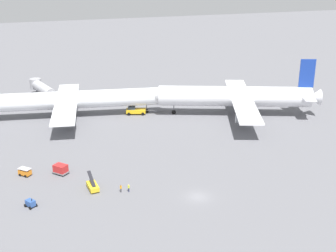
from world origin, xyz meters
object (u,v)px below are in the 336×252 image
object	(u,v)px
ground_crew_wing_walker_right	(121,188)
ground_crew_ramp_agent_by_cones	(129,188)
gse_belt_loader_portside	(93,186)
airliner_being_pushed	(236,97)
pushback_tug	(135,110)
gse_container_dolly_flat	(61,169)
airliner_at_gate_left	(73,100)
gse_gpu_cart_small	(30,203)
jet_bridge	(41,87)
gse_baggage_cart_near_cluster	(25,172)

from	to	relation	value
ground_crew_wing_walker_right	ground_crew_ramp_agent_by_cones	xyz separation A→B (m)	(1.54, -0.33, 0.01)
gse_belt_loader_portside	ground_crew_ramp_agent_by_cones	bearing A→B (deg)	-26.12
airliner_being_pushed	pushback_tug	size ratio (longest dim) A/B	5.43
ground_crew_wing_walker_right	gse_container_dolly_flat	bearing A→B (deg)	129.94
airliner_at_gate_left	gse_gpu_cart_small	bearing A→B (deg)	-106.93
ground_crew_ramp_agent_by_cones	ground_crew_wing_walker_right	bearing A→B (deg)	167.91
pushback_tug	ground_crew_ramp_agent_by_cones	distance (m)	49.54
airliner_being_pushed	gse_gpu_cart_small	distance (m)	71.73
pushback_tug	ground_crew_wing_walker_right	size ratio (longest dim) A/B	5.48
gse_container_dolly_flat	jet_bridge	size ratio (longest dim) A/B	0.22
gse_baggage_cart_near_cluster	gse_container_dolly_flat	bearing A→B (deg)	-12.72
ground_crew_ramp_agent_by_cones	gse_baggage_cart_near_cluster	bearing A→B (deg)	143.27
pushback_tug	gse_container_dolly_flat	distance (m)	43.47
airliner_at_gate_left	ground_crew_wing_walker_right	size ratio (longest dim) A/B	35.38
airliner_being_pushed	gse_belt_loader_portside	bearing A→B (deg)	-145.89
ground_crew_ramp_agent_by_cones	pushback_tug	bearing A→B (deg)	73.21
airliner_at_gate_left	gse_container_dolly_flat	distance (m)	39.20
pushback_tug	ground_crew_wing_walker_right	distance (m)	49.69
gse_container_dolly_flat	jet_bridge	xyz separation A→B (m)	(0.69, 61.18, 2.76)
gse_baggage_cart_near_cluster	airliner_being_pushed	bearing A→B (deg)	19.65
gse_gpu_cart_small	gse_container_dolly_flat	bearing A→B (deg)	60.66
pushback_tug	gse_baggage_cart_near_cluster	world-z (taller)	pushback_tug
gse_gpu_cart_small	ground_crew_wing_walker_right	bearing A→B (deg)	0.05
pushback_tug	ground_crew_ramp_agent_by_cones	size ratio (longest dim) A/B	5.39
airliner_being_pushed	ground_crew_ramp_agent_by_cones	world-z (taller)	airliner_being_pushed
gse_baggage_cart_near_cluster	gse_container_dolly_flat	xyz separation A→B (m)	(7.45, -1.68, 0.31)
gse_baggage_cart_near_cluster	ground_crew_wing_walker_right	size ratio (longest dim) A/B	1.85
gse_gpu_cart_small	airliner_being_pushed	bearing A→B (deg)	30.53
gse_gpu_cart_small	jet_bridge	distance (m)	74.17
gse_belt_loader_portside	ground_crew_wing_walker_right	bearing A→B (deg)	-29.78
ground_crew_wing_walker_right	jet_bridge	xyz separation A→B (m)	(-9.78, 73.69, 3.08)
ground_crew_wing_walker_right	ground_crew_ramp_agent_by_cones	size ratio (longest dim) A/B	0.98
ground_crew_ramp_agent_by_cones	jet_bridge	size ratio (longest dim) A/B	0.10
airliner_being_pushed	ground_crew_ramp_agent_by_cones	size ratio (longest dim) A/B	29.27
airliner_at_gate_left	airliner_being_pushed	distance (m)	48.38
gse_gpu_cart_small	jet_bridge	size ratio (longest dim) A/B	0.15
pushback_tug	airliner_at_gate_left	bearing A→B (deg)	168.98
pushback_tug	gse_container_dolly_flat	size ratio (longest dim) A/B	2.35
pushback_tug	gse_belt_loader_portside	size ratio (longest dim) A/B	1.81
gse_container_dolly_flat	ground_crew_ramp_agent_by_cones	distance (m)	17.58
pushback_tug	ground_crew_wing_walker_right	bearing A→B (deg)	-108.60
gse_baggage_cart_near_cluster	ground_crew_wing_walker_right	bearing A→B (deg)	-38.38
gse_baggage_cart_near_cluster	gse_belt_loader_portside	distance (m)	16.99
gse_baggage_cart_near_cluster	airliner_at_gate_left	bearing A→B (deg)	66.53
pushback_tug	ground_crew_wing_walker_right	xyz separation A→B (m)	(-15.85, -47.10, -0.33)
gse_baggage_cart_near_cluster	ground_crew_wing_walker_right	world-z (taller)	gse_baggage_cart_near_cluster
gse_container_dolly_flat	gse_belt_loader_portside	distance (m)	10.93
ground_crew_wing_walker_right	jet_bridge	distance (m)	74.40
airliner_at_gate_left	airliner_being_pushed	xyz separation A→B (m)	(46.23, -14.26, 0.57)
ground_crew_wing_walker_right	jet_bridge	world-z (taller)	jet_bridge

